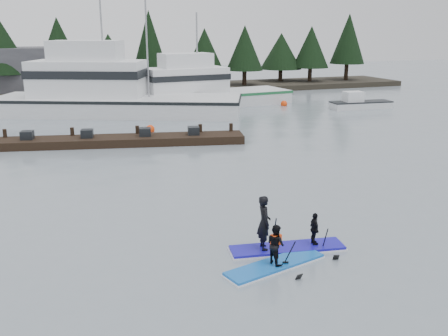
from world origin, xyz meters
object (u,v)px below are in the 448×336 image
object	(u,v)px
floating_dock	(121,141)
paddleboard_duo	(282,234)
fishing_boat_large	(111,104)
paddleboard_solo	(275,254)
fishing_boat_medium	(201,99)

from	to	relation	value
floating_dock	paddleboard_duo	xyz separation A→B (m)	(2.58, -17.13, 0.34)
fishing_boat_large	floating_dock	size ratio (longest dim) A/B	1.37
paddleboard_solo	paddleboard_duo	bearing A→B (deg)	40.61
paddleboard_duo	paddleboard_solo	bearing A→B (deg)	-115.91
fishing_boat_medium	paddleboard_solo	world-z (taller)	fishing_boat_medium
fishing_boat_large	fishing_boat_medium	size ratio (longest dim) A/B	1.26
floating_dock	paddleboard_duo	bearing A→B (deg)	-69.54
fishing_boat_medium	paddleboard_solo	distance (m)	32.46
fishing_boat_medium	paddleboard_duo	bearing A→B (deg)	-108.90
floating_dock	paddleboard_duo	size ratio (longest dim) A/B	4.00
floating_dock	paddleboard_duo	distance (m)	17.33
floating_dock	paddleboard_solo	world-z (taller)	paddleboard_solo
fishing_boat_medium	paddleboard_duo	xyz separation A→B (m)	(-6.77, -30.62, -0.09)
floating_dock	paddleboard_solo	distance (m)	18.21
fishing_boat_large	floating_dock	bearing A→B (deg)	-71.33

